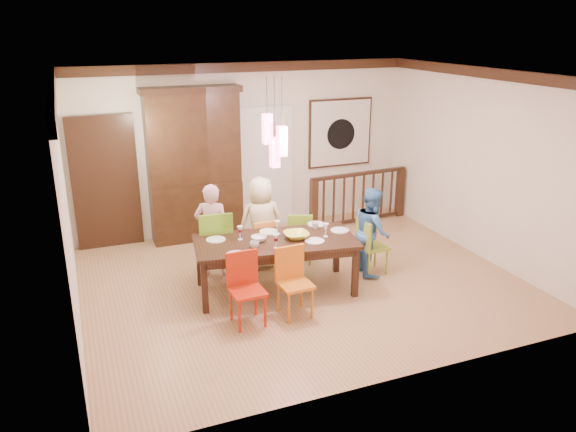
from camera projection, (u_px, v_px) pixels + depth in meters
name	position (u px, v px, depth m)	size (l,w,h in m)	color
floor	(302.00, 282.00, 8.05)	(6.00, 6.00, 0.00)	#A27A4E
ceiling	(303.00, 74.00, 7.11)	(6.00, 6.00, 0.00)	white
wall_back	(246.00, 148.00, 9.78)	(6.00, 6.00, 0.00)	beige
wall_left	(66.00, 210.00, 6.53)	(5.00, 5.00, 0.00)	beige
wall_right	(482.00, 165.00, 8.62)	(5.00, 5.00, 0.00)	beige
crown_molding	(303.00, 81.00, 7.13)	(6.00, 5.00, 0.16)	black
panel_door	(106.00, 185.00, 9.03)	(1.04, 0.07, 2.24)	black
white_doorway	(266.00, 169.00, 10.00)	(0.97, 0.05, 2.22)	silver
painting	(340.00, 133.00, 10.32)	(1.25, 0.06, 1.25)	black
pendant_cluster	(275.00, 140.00, 7.11)	(0.27, 0.21, 1.14)	#F64A73
dining_table	(275.00, 245.00, 7.58)	(2.29, 1.30, 0.75)	black
chair_far_left	(215.00, 239.00, 8.00)	(0.52, 0.52, 1.04)	#629E20
chair_far_mid	(262.00, 241.00, 8.28)	(0.38, 0.38, 0.82)	orange
chair_far_right	(300.00, 233.00, 8.58)	(0.48, 0.48, 0.82)	#7EB026
chair_near_left	(247.00, 286.00, 6.77)	(0.42, 0.42, 0.89)	#B0230C
chair_near_mid	(295.00, 279.00, 6.97)	(0.41, 0.41, 0.88)	orange
chair_end_right	(373.00, 242.00, 8.19)	(0.40, 0.40, 0.85)	#8EA22D
china_hutch	(194.00, 165.00, 9.31)	(1.62, 0.46, 2.56)	black
balustrade	(358.00, 197.00, 10.28)	(1.99, 0.22, 0.96)	black
person_far_left	(212.00, 231.00, 8.05)	(0.51, 0.33, 1.39)	beige
person_far_mid	(261.00, 222.00, 8.37)	(0.68, 0.44, 1.40)	beige
person_end_right	(372.00, 231.00, 8.16)	(0.63, 0.49, 1.30)	teal
serving_bowl	(296.00, 235.00, 7.60)	(0.34, 0.34, 0.08)	yellow
small_bowl	(259.00, 239.00, 7.51)	(0.21, 0.21, 0.07)	white
cup_left	(254.00, 245.00, 7.27)	(0.12, 0.12, 0.09)	silver
cup_right	(315.00, 226.00, 7.95)	(0.10, 0.10, 0.09)	silver
plate_far_left	(216.00, 240.00, 7.54)	(0.26, 0.26, 0.01)	white
plate_far_mid	(269.00, 232.00, 7.83)	(0.26, 0.26, 0.01)	white
plate_far_right	(316.00, 224.00, 8.12)	(0.26, 0.26, 0.01)	white
plate_near_left	(236.00, 255.00, 7.05)	(0.26, 0.26, 0.01)	white
plate_near_mid	(315.00, 241.00, 7.49)	(0.26, 0.26, 0.01)	white
plate_end_right	(340.00, 230.00, 7.88)	(0.26, 0.26, 0.01)	white
wine_glass_a	(240.00, 233.00, 7.54)	(0.08, 0.08, 0.19)	#590C19
wine_glass_b	(278.00, 227.00, 7.74)	(0.08, 0.08, 0.19)	silver
wine_glass_c	(276.00, 241.00, 7.24)	(0.08, 0.08, 0.19)	#590C19
wine_glass_d	(326.00, 230.00, 7.64)	(0.08, 0.08, 0.19)	silver
napkin	(283.00, 249.00, 7.22)	(0.18, 0.14, 0.01)	#D83359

